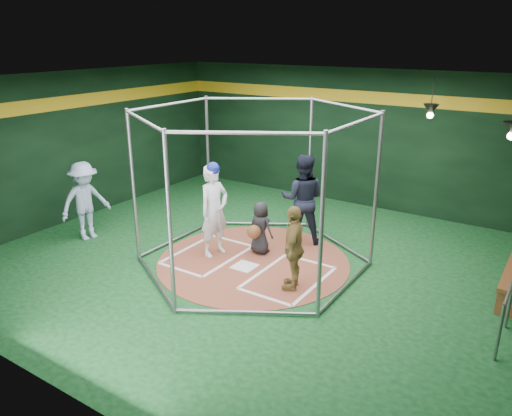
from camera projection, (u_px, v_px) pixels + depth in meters
The scene contains 13 objects.
room_shell at pixel (253, 176), 9.33m from camera, with size 10.10×9.10×3.53m.
clay_disc at pixel (253, 261), 9.90m from camera, with size 3.80×3.80×0.01m, color brown.
home_plate at pixel (245, 266), 9.66m from camera, with size 0.43×0.43×0.01m, color white.
batter_box_left at pixel (208, 254), 10.19m from camera, with size 1.17×1.77×0.01m.
batter_box_right at pixel (289, 278), 9.21m from camera, with size 1.17×1.77×0.01m.
batting_cage at pixel (253, 189), 9.41m from camera, with size 4.05×4.67×3.00m.
pendant_lamp_near at pixel (431, 110), 10.71m from camera, with size 0.34×0.34×0.90m.
batter_figure at pixel (214, 210), 9.93m from camera, with size 0.57×0.75×1.93m.
visitor_leopard at pixel (294, 248), 8.64m from camera, with size 0.90×0.37×1.53m, color tan.
catcher_figure at pixel (260, 228), 10.10m from camera, with size 0.56×0.59×1.09m.
umpire at pixel (302, 199), 10.57m from camera, with size 0.94×0.73×1.92m, color black.
bystander_blue at pixel (85, 201), 10.77m from camera, with size 1.12×0.64×1.73m, color #97A8C8.
steel_railing at pixel (507, 308), 7.10m from camera, with size 0.05×1.02×0.88m.
Camera 1 is at (4.98, -7.50, 4.27)m, focal length 35.00 mm.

